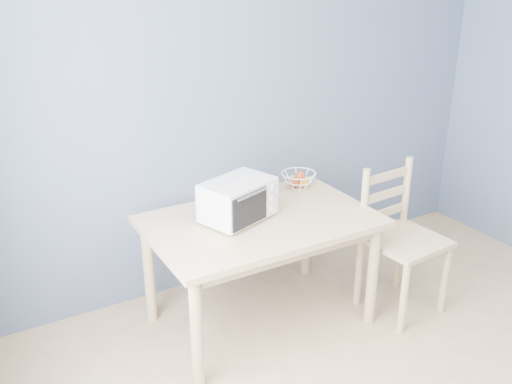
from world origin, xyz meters
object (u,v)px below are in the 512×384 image
fruit_basket (298,179)px  dining_chair (399,241)px  dining_table (261,233)px  toaster_oven (236,200)px

fruit_basket → dining_chair: size_ratio=0.32×
dining_chair → fruit_basket: bearing=119.8°
dining_chair → dining_table: bearing=156.9°
dining_table → dining_chair: (0.90, -0.30, -0.16)m
toaster_oven → dining_chair: toaster_oven is taller
toaster_oven → dining_chair: size_ratio=0.50×
dining_table → fruit_basket: (0.48, 0.31, 0.16)m
toaster_oven → dining_chair: 1.17m
dining_chair → toaster_oven: bearing=156.8°
fruit_basket → dining_chair: (0.42, -0.60, -0.32)m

